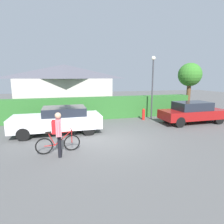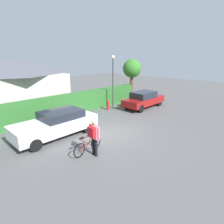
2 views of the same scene
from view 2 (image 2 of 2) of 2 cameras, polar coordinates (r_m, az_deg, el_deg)
The scene contains 10 objects.
ground_plane at distance 10.87m, azimuth -0.67°, elevation -6.48°, with size 60.00×60.00×0.00m, color #525252.
hedge_row at distance 14.27m, azimuth -14.75°, elevation 1.98°, with size 15.42×0.90×1.57m, color #2C672A.
house_distant at distance 17.00m, azimuth -27.75°, elevation 7.42°, with size 8.13×4.25×4.10m.
parked_car_near at distance 10.64m, azimuth -16.80°, elevation -3.39°, with size 4.60×1.85×1.42m.
parked_car_far at distance 16.30m, azimuth 9.85°, elevation 3.93°, with size 4.31×1.65×1.41m.
bicycle at distance 8.68m, azimuth -7.49°, elevation -10.18°, with size 1.74×0.50×0.90m.
person_rider at distance 8.11m, azimuth -5.69°, elevation -6.91°, with size 0.36×0.68×1.71m.
street_lamp at distance 15.49m, azimuth 0.29°, elevation 11.35°, with size 0.28×0.28×4.41m.
tree_kerbside at distance 18.89m, azimuth 6.21°, elevation 13.08°, with size 1.82×1.82×4.11m.
fire_hydrant at distance 15.43m, azimuth -1.22°, elevation 2.19°, with size 0.20×0.20×0.81m.
Camera 2 is at (-7.12, -7.01, 4.28)m, focal length 29.42 mm.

